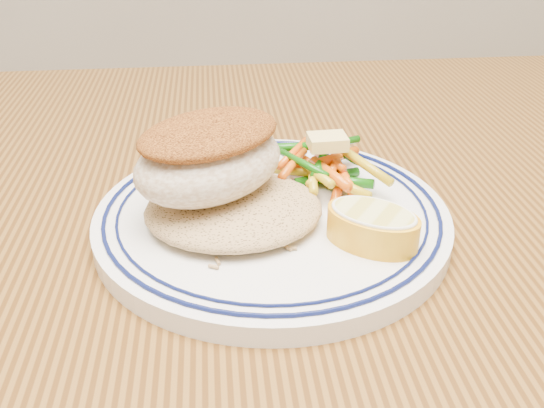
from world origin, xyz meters
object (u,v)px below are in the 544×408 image
(plate, at_px, (272,216))
(fish_fillet, at_px, (209,156))
(vegetable_pile, at_px, (324,167))
(lemon_wedge, at_px, (373,225))
(dining_table, at_px, (269,350))
(rice_pilaf, at_px, (233,205))

(plate, xyz_separation_m, fish_fillet, (-0.04, -0.00, 0.05))
(vegetable_pile, relative_size, lemon_wedge, 1.21)
(lemon_wedge, bearing_deg, dining_table, 160.95)
(rice_pilaf, distance_m, fish_fillet, 0.04)
(fish_fillet, bearing_deg, plate, 1.62)
(rice_pilaf, bearing_deg, dining_table, -34.68)
(fish_fillet, height_order, vegetable_pile, fish_fillet)
(rice_pilaf, distance_m, lemon_wedge, 0.10)
(dining_table, height_order, lemon_wedge, lemon_wedge)
(fish_fillet, relative_size, lemon_wedge, 1.69)
(plate, distance_m, lemon_wedge, 0.08)
(dining_table, height_order, fish_fillet, fish_fillet)
(lemon_wedge, bearing_deg, rice_pilaf, 156.51)
(vegetable_pile, height_order, lemon_wedge, vegetable_pile)
(rice_pilaf, relative_size, lemon_wedge, 1.54)
(vegetable_pile, bearing_deg, plate, -137.73)
(dining_table, height_order, plate, plate)
(plate, xyz_separation_m, rice_pilaf, (-0.03, -0.01, 0.02))
(rice_pilaf, bearing_deg, vegetable_pile, 35.37)
(dining_table, distance_m, fish_fillet, 0.17)
(dining_table, relative_size, lemon_wedge, 18.15)
(rice_pilaf, bearing_deg, lemon_wedge, -23.49)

